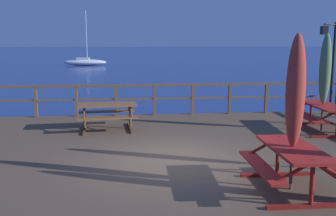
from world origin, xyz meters
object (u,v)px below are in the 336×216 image
(picnic_table_back_right, at_px, (107,111))
(patio_umbrella_short_mid, at_px, (295,92))
(lamp_post_hooked, at_px, (330,54))
(picnic_table_mid_left, at_px, (293,159))
(picnic_table_back_left, at_px, (323,111))
(sailboat_distant, at_px, (85,62))
(patio_umbrella_tall_mid_left, at_px, (325,69))

(picnic_table_back_right, xyz_separation_m, patio_umbrella_short_mid, (3.38, -5.10, 1.15))
(lamp_post_hooked, bearing_deg, picnic_table_mid_left, -121.71)
(picnic_table_back_left, distance_m, lamp_post_hooked, 3.11)
(picnic_table_mid_left, bearing_deg, lamp_post_hooked, 58.29)
(picnic_table_mid_left, height_order, sailboat_distant, sailboat_distant)
(picnic_table_back_right, bearing_deg, patio_umbrella_tall_mid_left, -7.57)
(picnic_table_back_right, xyz_separation_m, patio_umbrella_tall_mid_left, (6.14, -0.82, 1.22))
(picnic_table_back_left, xyz_separation_m, patio_umbrella_short_mid, (-2.81, -4.31, 1.14))
(picnic_table_back_left, relative_size, patio_umbrella_tall_mid_left, 0.78)
(picnic_table_back_left, bearing_deg, patio_umbrella_tall_mid_left, -151.24)
(patio_umbrella_tall_mid_left, distance_m, lamp_post_hooked, 2.76)
(patio_umbrella_short_mid, distance_m, lamp_post_hooked, 7.85)
(patio_umbrella_tall_mid_left, xyz_separation_m, sailboat_distant, (-11.52, 46.78, -2.01))
(patio_umbrella_tall_mid_left, bearing_deg, picnic_table_back_left, 28.76)
(patio_umbrella_short_mid, xyz_separation_m, lamp_post_hooked, (4.15, 6.65, 0.41))
(patio_umbrella_short_mid, bearing_deg, picnic_table_back_left, 56.92)
(picnic_table_mid_left, relative_size, lamp_post_hooked, 0.59)
(picnic_table_back_left, height_order, sailboat_distant, sailboat_distant)
(lamp_post_hooked, relative_size, sailboat_distant, 0.41)
(patio_umbrella_short_mid, height_order, sailboat_distant, sailboat_distant)
(picnic_table_back_left, height_order, picnic_table_mid_left, same)
(patio_umbrella_tall_mid_left, bearing_deg, lamp_post_hooked, 59.65)
(picnic_table_mid_left, distance_m, lamp_post_hooked, 8.03)
(picnic_table_back_left, xyz_separation_m, picnic_table_mid_left, (-2.80, -4.36, -0.01))
(patio_umbrella_short_mid, bearing_deg, patio_umbrella_tall_mid_left, 57.19)
(sailboat_distant, bearing_deg, picnic_table_mid_left, -80.27)
(picnic_table_back_right, relative_size, sailboat_distant, 0.23)
(picnic_table_mid_left, relative_size, patio_umbrella_tall_mid_left, 0.67)
(patio_umbrella_short_mid, height_order, lamp_post_hooked, lamp_post_hooked)
(picnic_table_back_left, distance_m, sailboat_distant, 48.17)
(picnic_table_back_right, height_order, lamp_post_hooked, lamp_post_hooked)
(picnic_table_back_right, xyz_separation_m, picnic_table_mid_left, (3.38, -5.15, 0.01))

